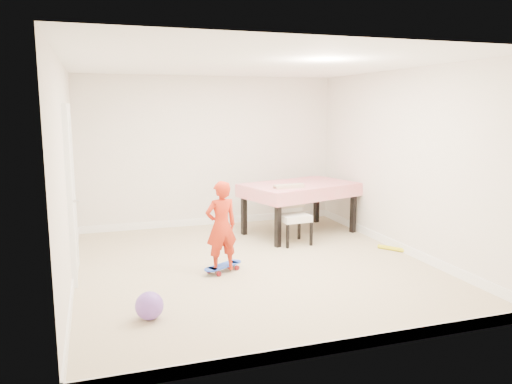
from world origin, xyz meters
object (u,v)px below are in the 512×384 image
object	(u,v)px
dining_chair	(294,215)
child	(221,229)
skateboard	(223,268)
dining_table	(299,209)
balloon	(149,306)

from	to	relation	value
dining_chair	child	size ratio (longest dim) A/B	0.79
skateboard	child	size ratio (longest dim) A/B	0.52
dining_table	dining_chair	size ratio (longest dim) A/B	1.98
dining_table	balloon	size ratio (longest dim) A/B	6.34
skateboard	child	world-z (taller)	child
child	dining_table	bearing A→B (deg)	-147.75
dining_chair	skateboard	size ratio (longest dim) A/B	1.53
dining_table	dining_chair	world-z (taller)	dining_chair
dining_chair	child	bearing A→B (deg)	-148.89
skateboard	balloon	distance (m)	1.58
dining_table	dining_chair	xyz separation A→B (m)	(-0.33, -0.56, 0.03)
dining_table	child	distance (m)	2.32
dining_table	child	bearing A→B (deg)	-154.57
balloon	dining_chair	bearing A→B (deg)	41.58
child	skateboard	bearing A→B (deg)	-137.76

